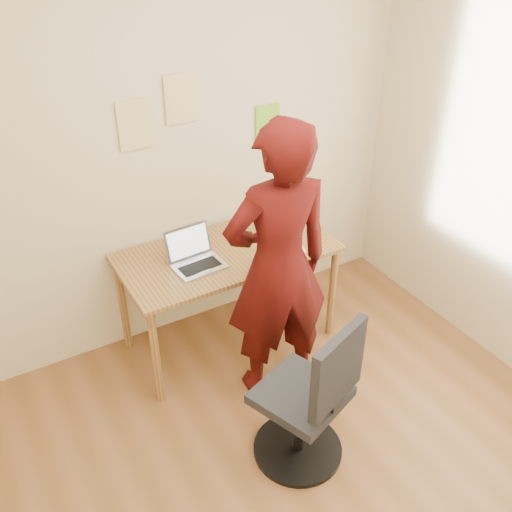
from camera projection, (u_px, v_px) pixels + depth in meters
room at (328, 299)px, 2.24m from camera, size 3.58×3.58×2.78m
desk at (228, 262)px, 3.73m from camera, size 1.40×0.70×0.74m
laptop at (195, 257)px, 3.53m from camera, size 0.33×0.30×0.22m
paper_sheet at (283, 243)px, 3.76m from camera, size 0.28×0.35×0.00m
phone at (282, 252)px, 3.66m from camera, size 0.07×0.12×0.01m
wall_note_left at (135, 125)px, 3.34m from camera, size 0.21×0.00×0.30m
wall_note_mid at (181, 99)px, 3.41m from camera, size 0.21×0.00×0.30m
wall_note_right at (268, 123)px, 3.80m from camera, size 0.18×0.00×0.24m
office_chair at (310, 405)px, 3.01m from camera, size 0.55×0.56×0.97m
person at (278, 268)px, 3.25m from camera, size 0.70×0.50×1.78m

